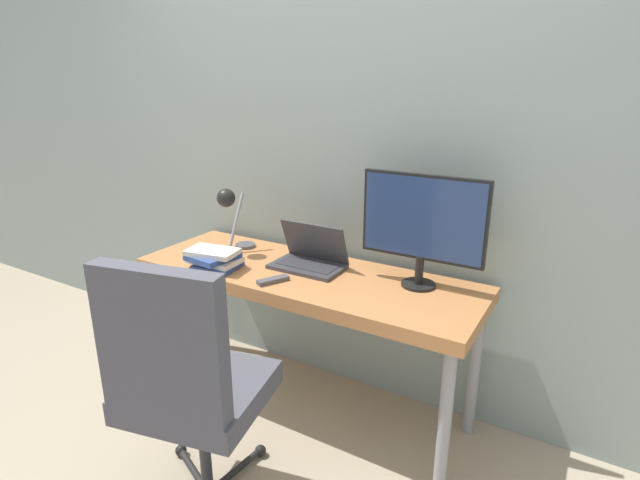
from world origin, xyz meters
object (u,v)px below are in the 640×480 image
desk_lamp (230,208)px  office_chair (185,380)px  book_stack (214,259)px  monitor (423,222)px  laptop (310,258)px

desk_lamp → office_chair: size_ratio=0.32×
office_chair → book_stack: bearing=123.3°
desk_lamp → book_stack: size_ratio=1.30×
monitor → book_stack: monitor is taller
monitor → desk_lamp: bearing=-175.5°
office_chair → book_stack: 0.74m
monitor → book_stack: bearing=-161.8°
laptop → monitor: bearing=5.6°
desk_lamp → office_chair: (0.47, -0.82, -0.36)m
laptop → office_chair: size_ratio=0.32×
book_stack → monitor: bearing=18.2°
desk_lamp → office_chair: bearing=-60.1°
laptop → desk_lamp: (-0.45, -0.02, 0.19)m
laptop → book_stack: laptop is taller
laptop → monitor: 0.58m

